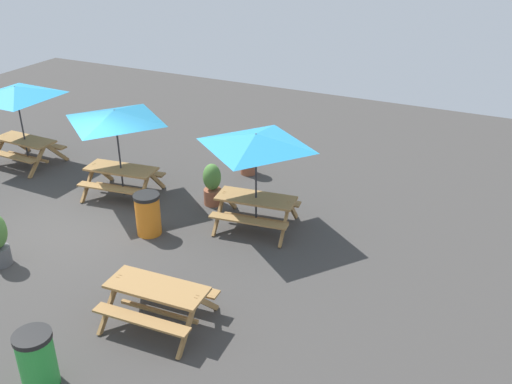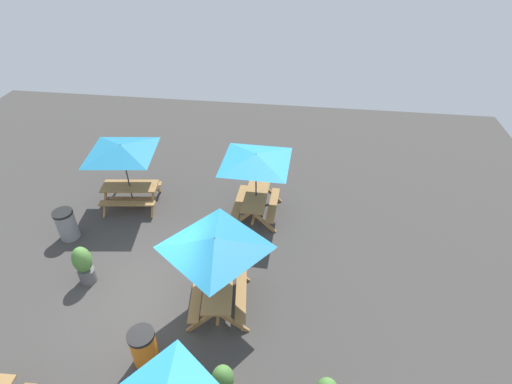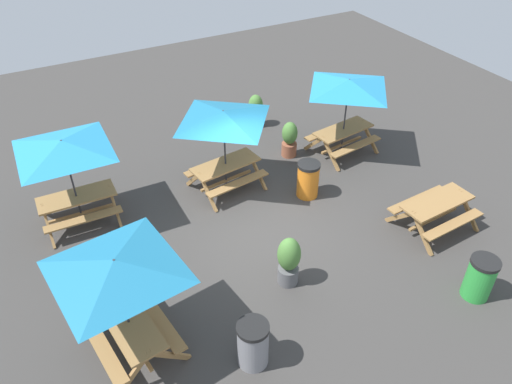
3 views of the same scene
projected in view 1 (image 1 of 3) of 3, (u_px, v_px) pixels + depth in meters
The scene contains 9 objects.
ground_plane at pixel (80, 223), 13.40m from camera, with size 24.81×24.81×0.00m, color #3D3A38.
picnic_table_0 at pixel (116, 122), 13.83m from camera, with size 2.25×2.25×2.34m.
picnic_table_1 at pixel (256, 147), 12.37m from camera, with size 2.24×2.24×2.34m.
picnic_table_2 at pixel (17, 97), 15.62m from camera, with size 2.83×2.83×2.34m.
picnic_table_4 at pixel (158, 296), 9.97m from camera, with size 1.88×1.62×0.81m.
trash_bin_orange at pixel (148, 214), 12.78m from camera, with size 0.59×0.59×0.98m.
trash_bin_green at pixel (37, 360), 8.66m from camera, with size 0.59×0.59×0.98m.
potted_plant_0 at pixel (248, 155), 15.69m from camera, with size 0.45×0.45×1.06m.
potted_plant_1 at pixel (212, 184), 14.04m from camera, with size 0.45×0.45×1.08m.
Camera 1 is at (-8.81, 8.70, 6.64)m, focal length 40.00 mm.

